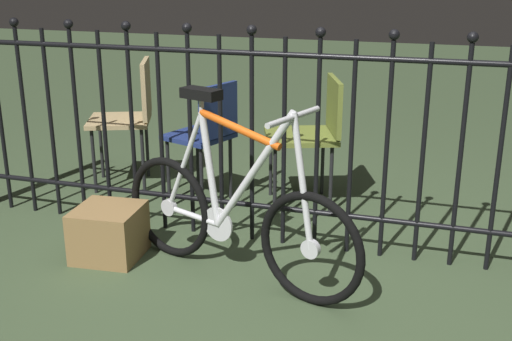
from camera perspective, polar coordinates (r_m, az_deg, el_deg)
ground_plane at (r=3.16m, az=0.62°, el=-10.60°), size 20.00×20.00×0.00m
iron_fence at (r=3.44m, az=2.22°, el=3.27°), size 4.17×0.07×1.26m
bicycle at (r=3.15m, az=-1.97°, el=-3.96°), size 1.36×0.55×0.94m
chair_tan at (r=4.51m, az=-11.06°, el=5.26°), size 0.54×0.53×0.88m
chair_olive at (r=4.08m, az=5.12°, el=3.80°), size 0.56×0.56×0.82m
chair_navy at (r=4.10m, az=-4.40°, el=3.60°), size 0.46×0.46×0.79m
display_crate at (r=3.52m, az=-12.93°, el=-5.38°), size 0.36×0.36×0.28m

